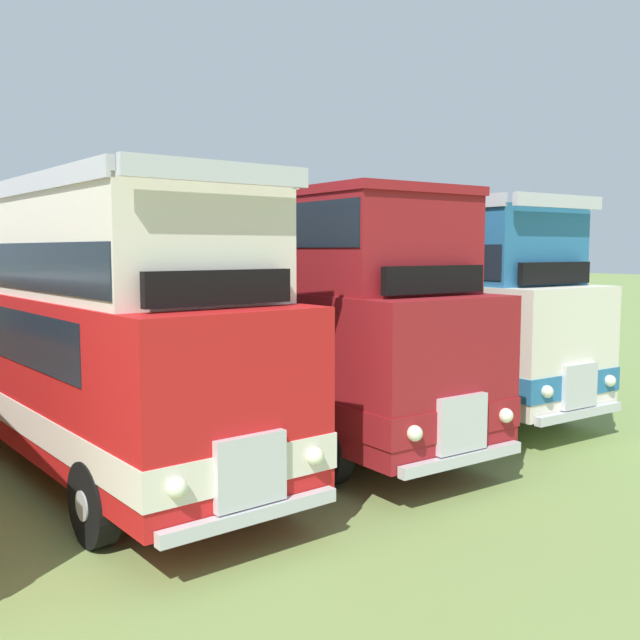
{
  "coord_description": "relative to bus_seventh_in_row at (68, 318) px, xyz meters",
  "views": [
    {
      "loc": [
        3.77,
        -12.05,
        3.54
      ],
      "look_at": [
        13.04,
        0.15,
        2.02
      ],
      "focal_mm": 40.32,
      "sensor_mm": 36.0,
      "label": 1
    }
  ],
  "objects": [
    {
      "name": "bus_seventh_in_row",
      "position": [
        0.0,
        0.0,
        0.0
      ],
      "size": [
        2.81,
        11.21,
        4.52
      ],
      "color": "red",
      "rests_on": "ground"
    },
    {
      "name": "bus_ninth_in_row",
      "position": [
        7.7,
        0.19,
        -0.0
      ],
      "size": [
        3.06,
        10.34,
        4.52
      ],
      "color": "silver",
      "rests_on": "ground"
    },
    {
      "name": "bus_eighth_in_row",
      "position": [
        3.85,
        -0.15,
        0.11
      ],
      "size": [
        2.98,
        10.87,
        4.49
      ],
      "color": "maroon",
      "rests_on": "ground"
    }
  ]
}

